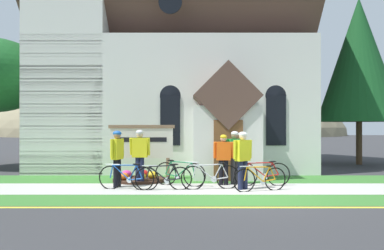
{
  "coord_description": "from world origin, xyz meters",
  "views": [
    {
      "loc": [
        -1.48,
        -10.88,
        1.89
      ],
      "look_at": [
        -1.52,
        2.62,
        1.93
      ],
      "focal_mm": 38.25,
      "sensor_mm": 36.0,
      "label": 1
    }
  ],
  "objects_px": {
    "bicycle_green": "(261,179)",
    "cyclist_in_green_jersey": "(236,153)",
    "church_sign": "(143,143)",
    "cyclist_in_red_jersey": "(225,156)",
    "bicycle_orange": "(128,177)",
    "cyclist_in_white_jersey": "(244,155)",
    "bicycle_blue": "(165,178)",
    "cyclist_in_orange_jersey": "(141,152)",
    "bicycle_black": "(212,177)",
    "roadside_conifer": "(360,60)",
    "bicycle_silver": "(264,174)",
    "cyclist_in_yellow_jersey": "(118,154)",
    "bicycle_yellow": "(181,174)"
  },
  "relations": [
    {
      "from": "cyclist_in_yellow_jersey",
      "to": "bicycle_silver",
      "type": "bearing_deg",
      "value": 3.38
    },
    {
      "from": "bicycle_orange",
      "to": "cyclist_in_orange_jersey",
      "type": "distance_m",
      "value": 1.36
    },
    {
      "from": "church_sign",
      "to": "bicycle_black",
      "type": "height_order",
      "value": "church_sign"
    },
    {
      "from": "cyclist_in_white_jersey",
      "to": "bicycle_black",
      "type": "bearing_deg",
      "value": 177.46
    },
    {
      "from": "bicycle_orange",
      "to": "cyclist_in_white_jersey",
      "type": "bearing_deg",
      "value": 0.54
    },
    {
      "from": "cyclist_in_yellow_jersey",
      "to": "cyclist_in_white_jersey",
      "type": "xyz_separation_m",
      "value": [
        3.82,
        -0.46,
        -0.02
      ]
    },
    {
      "from": "cyclist_in_red_jersey",
      "to": "church_sign",
      "type": "bearing_deg",
      "value": 153.89
    },
    {
      "from": "church_sign",
      "to": "bicycle_blue",
      "type": "bearing_deg",
      "value": -68.35
    },
    {
      "from": "bicycle_blue",
      "to": "church_sign",
      "type": "bearing_deg",
      "value": 111.65
    },
    {
      "from": "bicycle_blue",
      "to": "cyclist_in_white_jersey",
      "type": "relative_size",
      "value": 0.98
    },
    {
      "from": "bicycle_blue",
      "to": "cyclist_in_white_jersey",
      "type": "xyz_separation_m",
      "value": [
        2.34,
        0.12,
        0.65
      ]
    },
    {
      "from": "cyclist_in_red_jersey",
      "to": "cyclist_in_yellow_jersey",
      "type": "xyz_separation_m",
      "value": [
        -3.32,
        -0.45,
        0.09
      ]
    },
    {
      "from": "bicycle_silver",
      "to": "cyclist_in_red_jersey",
      "type": "height_order",
      "value": "cyclist_in_red_jersey"
    },
    {
      "from": "bicycle_yellow",
      "to": "cyclist_in_green_jersey",
      "type": "relative_size",
      "value": 0.95
    },
    {
      "from": "bicycle_black",
      "to": "roadside_conifer",
      "type": "xyz_separation_m",
      "value": [
        7.68,
        7.93,
        4.79
      ]
    },
    {
      "from": "bicycle_green",
      "to": "bicycle_yellow",
      "type": "height_order",
      "value": "bicycle_yellow"
    },
    {
      "from": "bicycle_silver",
      "to": "bicycle_black",
      "type": "height_order",
      "value": "bicycle_black"
    },
    {
      "from": "cyclist_in_red_jersey",
      "to": "cyclist_in_orange_jersey",
      "type": "bearing_deg",
      "value": 175.22
    },
    {
      "from": "bicycle_orange",
      "to": "cyclist_in_red_jersey",
      "type": "height_order",
      "value": "cyclist_in_red_jersey"
    },
    {
      "from": "bicycle_green",
      "to": "cyclist_in_yellow_jersey",
      "type": "distance_m",
      "value": 4.41
    },
    {
      "from": "bicycle_black",
      "to": "bicycle_orange",
      "type": "bearing_deg",
      "value": -178.3
    },
    {
      "from": "bicycle_silver",
      "to": "bicycle_yellow",
      "type": "xyz_separation_m",
      "value": [
        -2.61,
        0.0,
        0.0
      ]
    },
    {
      "from": "cyclist_in_green_jersey",
      "to": "cyclist_in_orange_jersey",
      "type": "relative_size",
      "value": 0.98
    },
    {
      "from": "bicycle_orange",
      "to": "bicycle_green",
      "type": "xyz_separation_m",
      "value": [
        3.92,
        -0.29,
        -0.01
      ]
    },
    {
      "from": "bicycle_green",
      "to": "bicycle_blue",
      "type": "bearing_deg",
      "value": 175.82
    },
    {
      "from": "bicycle_green",
      "to": "church_sign",
      "type": "bearing_deg",
      "value": 145.39
    },
    {
      "from": "bicycle_orange",
      "to": "cyclist_in_orange_jersey",
      "type": "height_order",
      "value": "cyclist_in_orange_jersey"
    },
    {
      "from": "bicycle_orange",
      "to": "bicycle_black",
      "type": "xyz_separation_m",
      "value": [
        2.51,
        0.07,
        0.0
      ]
    },
    {
      "from": "cyclist_in_orange_jersey",
      "to": "cyclist_in_white_jersey",
      "type": "relative_size",
      "value": 1.02
    },
    {
      "from": "bicycle_black",
      "to": "bicycle_yellow",
      "type": "height_order",
      "value": "bicycle_yellow"
    },
    {
      "from": "bicycle_blue",
      "to": "cyclist_in_yellow_jersey",
      "type": "relative_size",
      "value": 0.96
    },
    {
      "from": "bicycle_silver",
      "to": "bicycle_green",
      "type": "bearing_deg",
      "value": -103.21
    },
    {
      "from": "cyclist_in_green_jersey",
      "to": "roadside_conifer",
      "type": "distance_m",
      "value": 10.51
    },
    {
      "from": "bicycle_green",
      "to": "cyclist_in_orange_jersey",
      "type": "relative_size",
      "value": 0.92
    },
    {
      "from": "cyclist_in_white_jersey",
      "to": "cyclist_in_red_jersey",
      "type": "bearing_deg",
      "value": 119.19
    },
    {
      "from": "bicycle_green",
      "to": "cyclist_in_green_jersey",
      "type": "height_order",
      "value": "cyclist_in_green_jersey"
    },
    {
      "from": "bicycle_green",
      "to": "bicycle_orange",
      "type": "bearing_deg",
      "value": 175.75
    },
    {
      "from": "cyclist_in_white_jersey",
      "to": "bicycle_green",
      "type": "bearing_deg",
      "value": -34.86
    },
    {
      "from": "bicycle_silver",
      "to": "bicycle_green",
      "type": "height_order",
      "value": "bicycle_silver"
    },
    {
      "from": "cyclist_in_white_jersey",
      "to": "cyclist_in_orange_jersey",
      "type": "bearing_deg",
      "value": 160.65
    },
    {
      "from": "bicycle_yellow",
      "to": "cyclist_in_red_jersey",
      "type": "distance_m",
      "value": 1.51
    },
    {
      "from": "bicycle_orange",
      "to": "roadside_conifer",
      "type": "distance_m",
      "value": 13.82
    },
    {
      "from": "church_sign",
      "to": "cyclist_in_red_jersey",
      "type": "xyz_separation_m",
      "value": [
        2.78,
        -1.36,
        -0.35
      ]
    },
    {
      "from": "bicycle_green",
      "to": "cyclist_in_yellow_jersey",
      "type": "xyz_separation_m",
      "value": [
        -4.29,
        0.78,
        0.67
      ]
    },
    {
      "from": "bicycle_orange",
      "to": "cyclist_in_green_jersey",
      "type": "height_order",
      "value": "cyclist_in_green_jersey"
    },
    {
      "from": "bicycle_blue",
      "to": "bicycle_green",
      "type": "height_order",
      "value": "bicycle_blue"
    },
    {
      "from": "bicycle_black",
      "to": "cyclist_in_green_jersey",
      "type": "bearing_deg",
      "value": 53.39
    },
    {
      "from": "bicycle_green",
      "to": "cyclist_in_green_jersey",
      "type": "distance_m",
      "value": 1.73
    },
    {
      "from": "bicycle_orange",
      "to": "bicycle_black",
      "type": "height_order",
      "value": "bicycle_black"
    },
    {
      "from": "bicycle_silver",
      "to": "cyclist_in_white_jersey",
      "type": "relative_size",
      "value": 1.04
    }
  ]
}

